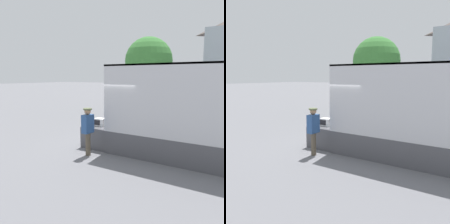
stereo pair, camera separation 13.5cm
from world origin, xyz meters
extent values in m
plane|color=slate|center=(0.00, 0.00, 0.00)|extent=(160.00, 160.00, 0.00)
cube|color=#4C4C51|center=(2.59, 0.00, 0.41)|extent=(5.17, 2.32, 0.83)
cube|color=silver|center=(2.59, 1.13, 2.01)|extent=(5.17, 0.06, 2.37)
cube|color=silver|center=(2.59, -1.13, 2.01)|extent=(5.17, 0.06, 2.37)
cube|color=silver|center=(2.59, 0.00, 3.16)|extent=(5.17, 2.32, 0.06)
cylinder|color=#3370B2|center=(1.59, -0.74, 1.03)|extent=(0.33, 0.33, 0.41)
cube|color=#B2A893|center=(3.57, -0.72, 1.00)|extent=(0.44, 0.32, 0.36)
cube|color=#B2A893|center=(3.24, 0.85, 0.97)|extent=(0.44, 0.32, 0.30)
cube|color=#4C4C51|center=(-0.59, 0.00, 0.41)|extent=(1.19, 2.20, 0.83)
cube|color=white|center=(-0.68, -0.46, 0.97)|extent=(0.47, 0.34, 0.29)
cube|color=black|center=(-0.73, -0.63, 0.97)|extent=(0.30, 0.01, 0.20)
cube|color=black|center=(-0.68, 0.53, 1.01)|extent=(0.47, 0.43, 0.37)
cylinder|color=slate|center=(-0.49, 0.53, 1.03)|extent=(0.18, 0.24, 0.24)
cylinder|color=black|center=(-0.95, 0.28, 1.09)|extent=(0.04, 0.04, 0.52)
cylinder|color=black|center=(-0.40, 0.28, 1.09)|extent=(0.04, 0.04, 0.52)
cylinder|color=black|center=(-0.95, 0.78, 1.09)|extent=(0.04, 0.04, 0.52)
cylinder|color=black|center=(-0.40, 0.78, 1.09)|extent=(0.04, 0.04, 0.52)
cylinder|color=black|center=(-0.68, 0.28, 1.33)|extent=(0.55, 0.04, 0.04)
cylinder|color=black|center=(-0.68, 0.78, 1.33)|extent=(0.55, 0.04, 0.04)
cylinder|color=brown|center=(-0.31, -1.71, 0.41)|extent=(0.18, 0.18, 0.82)
cube|color=#2D5189|center=(-0.31, -1.71, 1.14)|extent=(0.24, 0.44, 0.65)
sphere|color=tan|center=(-0.31, -1.71, 1.58)|extent=(0.22, 0.22, 0.22)
cylinder|color=#606B47|center=(-0.31, -1.71, 1.66)|extent=(0.30, 0.30, 0.06)
cylinder|color=brown|center=(-3.40, 9.64, 1.16)|extent=(0.36, 0.36, 2.31)
sphere|color=#3D7F38|center=(-3.40, 9.64, 3.96)|extent=(3.67, 3.67, 3.67)
camera|label=1|loc=(5.12, -8.38, 2.79)|focal=40.00mm
camera|label=2|loc=(5.23, -8.31, 2.79)|focal=40.00mm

